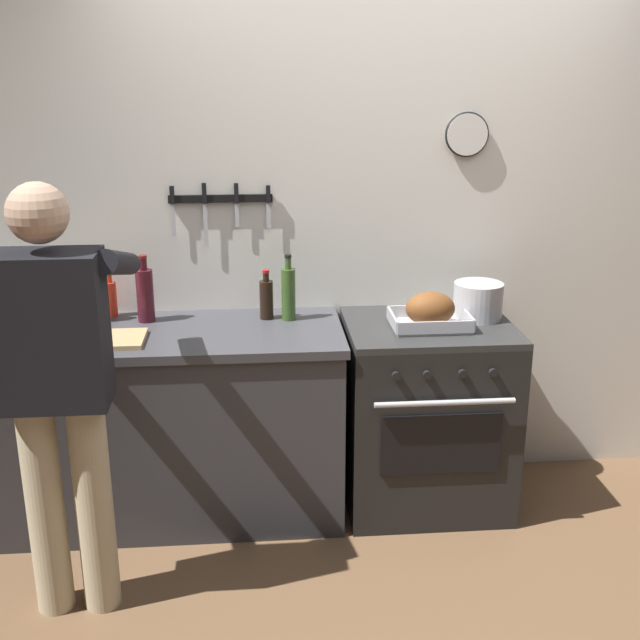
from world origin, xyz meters
TOP-DOWN VIEW (x-y plane):
  - ground_plane at (0.00, 0.00)m, footprint 8.00×8.00m
  - wall_back at (0.00, 1.35)m, footprint 6.00×0.13m
  - counter_block at (-1.21, 0.99)m, footprint 2.03×0.65m
  - stove at (0.22, 0.99)m, footprint 0.76×0.67m
  - person_cook at (-1.29, 0.33)m, footprint 0.51×0.63m
  - roasting_pan at (0.21, 0.94)m, footprint 0.35×0.26m
  - stock_pot at (0.46, 1.06)m, footprint 0.23×0.23m
  - cutting_board at (-1.23, 0.87)m, footprint 0.36×0.24m
  - bottle_wine_red at (-1.07, 1.15)m, footprint 0.08×0.08m
  - bottle_hot_sauce at (-1.25, 1.24)m, footprint 0.06×0.06m
  - bottle_soy_sauce at (-0.52, 1.14)m, footprint 0.06×0.06m
  - bottle_cooking_oil at (-1.39, 1.21)m, footprint 0.06×0.06m
  - bottle_dish_soap at (-1.28, 1.16)m, footprint 0.06×0.06m
  - bottle_olive_oil at (-0.42, 1.11)m, footprint 0.06×0.06m

SIDE VIEW (x-z plane):
  - ground_plane at x=0.00m, z-range 0.00..0.00m
  - stove at x=0.22m, z-range 0.00..0.90m
  - counter_block at x=-1.21m, z-range 0.01..0.91m
  - cutting_board at x=-1.23m, z-range 0.90..0.92m
  - person_cook at x=-1.29m, z-range 0.12..1.78m
  - roasting_pan at x=0.21m, z-range 0.89..1.05m
  - stock_pot at x=0.46m, z-range 0.90..1.07m
  - bottle_hot_sauce at x=-1.25m, z-range 0.88..1.10m
  - bottle_dish_soap at x=-1.28m, z-range 0.88..1.10m
  - bottle_soy_sauce at x=-0.52m, z-range 0.88..1.11m
  - bottle_cooking_oil at x=-1.39m, z-range 0.88..1.14m
  - bottle_olive_oil at x=-0.42m, z-range 0.88..1.18m
  - bottle_wine_red at x=-1.07m, z-range 0.87..1.19m
  - wall_back at x=0.00m, z-range 0.00..2.60m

